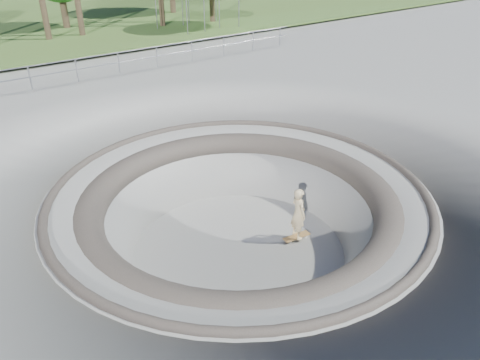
% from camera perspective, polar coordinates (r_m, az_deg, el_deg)
% --- Properties ---
extents(ground, '(180.00, 180.00, 0.00)m').
position_cam_1_polar(ground, '(12.65, -0.15, -1.40)').
color(ground, gray).
rests_on(ground, ground).
extents(skate_bowl, '(14.00, 14.00, 4.10)m').
position_cam_1_polar(skate_bowl, '(13.66, -0.14, -8.06)').
color(skate_bowl, gray).
rests_on(skate_bowl, ground).
extents(safety_railing, '(25.00, 0.06, 1.03)m').
position_cam_1_polar(safety_railing, '(22.50, -19.29, 12.54)').
color(safety_railing, gray).
rests_on(safety_railing, ground).
extents(skateboard, '(0.89, 0.34, 0.09)m').
position_cam_1_polar(skateboard, '(14.14, 6.92, -6.86)').
color(skateboard, olive).
rests_on(skateboard, ground).
extents(skater, '(0.49, 0.65, 1.61)m').
position_cam_1_polar(skater, '(13.68, 7.12, -4.04)').
color(skater, beige).
rests_on(skater, skateboard).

